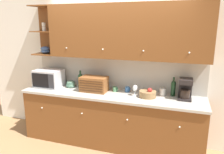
# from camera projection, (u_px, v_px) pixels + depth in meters

# --- Properties ---
(ground_plane) EXTENTS (24.00, 24.00, 0.00)m
(ground_plane) POSITION_uv_depth(u_px,v_px,m) (116.00, 134.00, 4.21)
(ground_plane) COLOR #9E754C
(wall_back) EXTENTS (5.48, 0.06, 2.60)m
(wall_back) POSITION_uv_depth(u_px,v_px,m) (116.00, 68.00, 3.92)
(wall_back) COLOR white
(wall_back) RESTS_ON ground_plane
(counter_unit) EXTENTS (3.10, 0.66, 0.92)m
(counter_unit) POSITION_uv_depth(u_px,v_px,m) (110.00, 118.00, 3.80)
(counter_unit) COLOR brown
(counter_unit) RESTS_ON ground_plane
(backsplash_panel) EXTENTS (3.08, 0.01, 0.58)m
(backsplash_panel) POSITION_uv_depth(u_px,v_px,m) (116.00, 73.00, 3.91)
(backsplash_panel) COLOR #B7B2A8
(backsplash_panel) RESTS_ON counter_unit
(upper_cabinets) EXTENTS (3.08, 0.35, 0.88)m
(upper_cabinets) POSITION_uv_depth(u_px,v_px,m) (123.00, 32.00, 3.54)
(upper_cabinets) COLOR brown
(upper_cabinets) RESTS_ON backsplash_panel
(microwave) EXTENTS (0.48, 0.38, 0.32)m
(microwave) POSITION_uv_depth(u_px,v_px,m) (49.00, 78.00, 4.05)
(microwave) COLOR silver
(microwave) RESTS_ON counter_unit
(bowl_stack_on_counter) EXTENTS (0.18, 0.18, 0.12)m
(bowl_stack_on_counter) POSITION_uv_depth(u_px,v_px,m) (71.00, 84.00, 4.05)
(bowl_stack_on_counter) COLOR slate
(bowl_stack_on_counter) RESTS_ON counter_unit
(second_wine_bottle) EXTENTS (0.08, 0.08, 0.33)m
(second_wine_bottle) POSITION_uv_depth(u_px,v_px,m) (80.00, 80.00, 3.96)
(second_wine_bottle) COLOR #19381E
(second_wine_bottle) RESTS_ON counter_unit
(bread_box) EXTENTS (0.46, 0.27, 0.26)m
(bread_box) POSITION_uv_depth(u_px,v_px,m) (94.00, 84.00, 3.78)
(bread_box) COLOR brown
(bread_box) RESTS_ON counter_unit
(mug) EXTENTS (0.09, 0.08, 0.09)m
(mug) POSITION_uv_depth(u_px,v_px,m) (115.00, 89.00, 3.78)
(mug) COLOR #4C845B
(mug) RESTS_ON counter_unit
(mug_blue_second) EXTENTS (0.09, 0.08, 0.09)m
(mug_blue_second) POSITION_uv_depth(u_px,v_px,m) (127.00, 89.00, 3.76)
(mug_blue_second) COLOR #38669E
(mug_blue_second) RESTS_ON counter_unit
(wine_glass) EXTENTS (0.08, 0.08, 0.18)m
(wine_glass) POSITION_uv_depth(u_px,v_px,m) (135.00, 89.00, 3.54)
(wine_glass) COLOR silver
(wine_glass) RESTS_ON counter_unit
(fruit_basket) EXTENTS (0.27, 0.27, 0.16)m
(fruit_basket) POSITION_uv_depth(u_px,v_px,m) (148.00, 94.00, 3.49)
(fruit_basket) COLOR #937047
(fruit_basket) RESTS_ON counter_unit
(storage_canister) EXTENTS (0.11, 0.11, 0.13)m
(storage_canister) POSITION_uv_depth(u_px,v_px,m) (163.00, 92.00, 3.57)
(storage_canister) COLOR silver
(storage_canister) RESTS_ON counter_unit
(wine_bottle) EXTENTS (0.07, 0.07, 0.31)m
(wine_bottle) POSITION_uv_depth(u_px,v_px,m) (173.00, 88.00, 3.54)
(wine_bottle) COLOR #19381E
(wine_bottle) RESTS_ON counter_unit
(coffee_maker) EXTENTS (0.20, 0.25, 0.33)m
(coffee_maker) POSITION_uv_depth(u_px,v_px,m) (185.00, 88.00, 3.39)
(coffee_maker) COLOR black
(coffee_maker) RESTS_ON counter_unit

